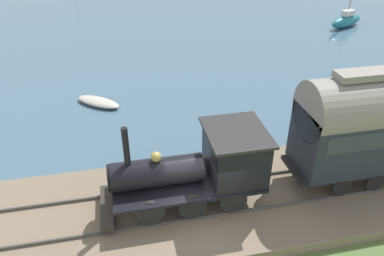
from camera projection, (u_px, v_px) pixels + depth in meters
ground_plane at (204, 224)px, 13.43m from camera, size 200.00×200.00×0.00m
rail_embankment at (199, 205)px, 13.97m from camera, size 5.50×56.00×0.55m
steam_locomotive at (204, 164)px, 13.01m from camera, size 2.41×5.84×3.35m
sailboat_teal at (346, 20)px, 33.63m from camera, size 2.58×4.05×7.01m
rowboat_far_out at (98, 102)px, 21.11m from camera, size 2.51×2.78×0.35m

